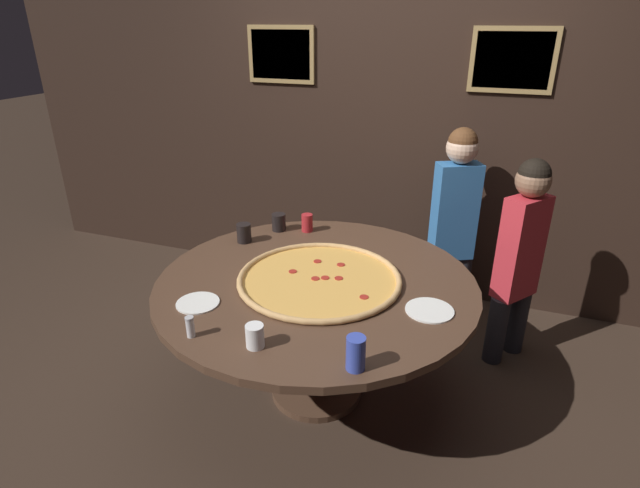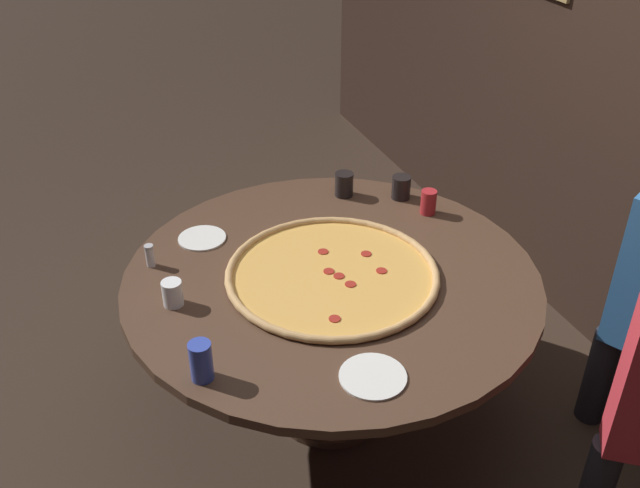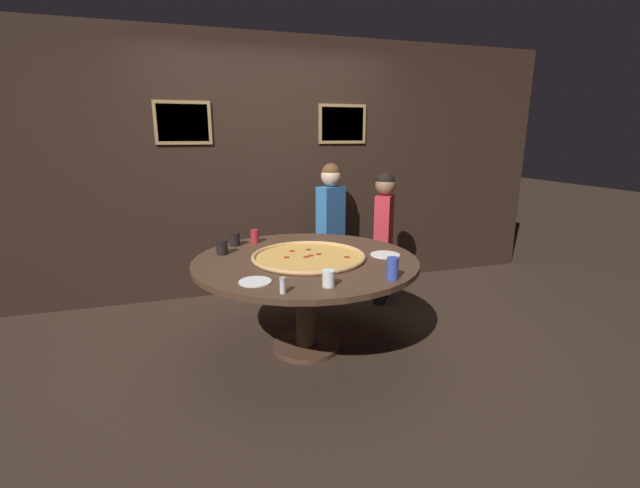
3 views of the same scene
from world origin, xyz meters
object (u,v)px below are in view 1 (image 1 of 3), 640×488
(drink_cup_front_edge, at_px, (307,223))
(white_plate_beside_cup, at_px, (430,310))
(drink_cup_far_left, at_px, (244,233))
(giant_pizza, at_px, (319,279))
(drink_cup_far_right, at_px, (356,353))
(drink_cup_near_left, at_px, (279,222))
(drink_cup_by_shaker, at_px, (255,336))
(condiment_shaker, at_px, (190,327))
(dining_table, at_px, (316,300))
(diner_far_left, at_px, (454,215))
(white_plate_left_side, at_px, (198,303))
(diner_side_left, at_px, (520,252))

(drink_cup_front_edge, xyz_separation_m, white_plate_beside_cup, (0.89, -0.70, -0.05))
(white_plate_beside_cup, bearing_deg, drink_cup_far_left, 161.08)
(giant_pizza, height_order, drink_cup_far_right, drink_cup_far_right)
(drink_cup_near_left, xyz_separation_m, white_plate_beside_cup, (1.07, -0.65, -0.05))
(drink_cup_by_shaker, xyz_separation_m, drink_cup_front_edge, (-0.25, 1.23, 0.01))
(giant_pizza, bearing_deg, condiment_shaker, -117.65)
(dining_table, distance_m, diner_far_left, 1.26)
(white_plate_left_side, bearing_deg, condiment_shaker, -62.92)
(drink_cup_front_edge, relative_size, white_plate_left_side, 0.55)
(white_plate_beside_cup, bearing_deg, diner_side_left, 64.94)
(drink_cup_front_edge, relative_size, white_plate_beside_cup, 0.50)
(giant_pizza, distance_m, drink_cup_far_left, 0.68)
(dining_table, bearing_deg, white_plate_beside_cup, -9.64)
(condiment_shaker, bearing_deg, dining_table, 63.94)
(drink_cup_far_right, relative_size, drink_cup_far_left, 1.24)
(white_plate_beside_cup, relative_size, condiment_shaker, 2.34)
(giant_pizza, bearing_deg, drink_cup_far_right, -58.58)
(drink_cup_far_left, bearing_deg, diner_far_left, 34.69)
(white_plate_left_side, bearing_deg, drink_cup_far_left, 100.70)
(giant_pizza, distance_m, white_plate_left_side, 0.63)
(drink_cup_near_left, xyz_separation_m, drink_cup_by_shaker, (0.43, -1.18, -0.00))
(white_plate_beside_cup, distance_m, diner_side_left, 0.94)
(white_plate_beside_cup, bearing_deg, giant_pizza, 170.60)
(drink_cup_by_shaker, relative_size, white_plate_beside_cup, 0.45)
(drink_cup_far_left, xyz_separation_m, diner_side_left, (1.59, 0.44, -0.06))
(drink_cup_far_right, bearing_deg, condiment_shaker, -177.02)
(condiment_shaker, height_order, diner_side_left, diner_side_left)
(giant_pizza, relative_size, drink_cup_far_right, 5.98)
(dining_table, xyz_separation_m, drink_cup_far_left, (-0.59, 0.31, 0.18))
(white_plate_left_side, distance_m, condiment_shaker, 0.28)
(diner_far_left, bearing_deg, condiment_shaker, 35.58)
(drink_cup_far_right, bearing_deg, drink_cup_near_left, 126.33)
(dining_table, xyz_separation_m, white_plate_beside_cup, (0.61, -0.10, 0.12))
(condiment_shaker, xyz_separation_m, diner_side_left, (1.33, 1.41, -0.05))
(dining_table, bearing_deg, condiment_shaker, -116.06)
(drink_cup_far_right, bearing_deg, white_plate_beside_cup, 68.45)
(drink_cup_near_left, bearing_deg, diner_side_left, 7.83)
(drink_cup_front_edge, relative_size, diner_far_left, 0.08)
(condiment_shaker, bearing_deg, drink_cup_near_left, 96.53)
(drink_cup_near_left, xyz_separation_m, condiment_shaker, (0.14, -1.21, -0.01))
(drink_cup_far_left, xyz_separation_m, diner_far_left, (1.17, 0.81, -0.02))
(condiment_shaker, relative_size, diner_far_left, 0.07)
(drink_cup_far_right, distance_m, drink_cup_front_edge, 1.40)
(dining_table, xyz_separation_m, giant_pizza, (0.02, -0.01, 0.13))
(condiment_shaker, bearing_deg, giant_pizza, 62.35)
(white_plate_left_side, height_order, diner_far_left, diner_far_left)
(dining_table, height_order, diner_far_left, diner_far_left)
(white_plate_left_side, relative_size, diner_far_left, 0.15)
(diner_far_left, bearing_deg, white_plate_beside_cup, 63.86)
(drink_cup_by_shaker, bearing_deg, diner_far_left, 70.71)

